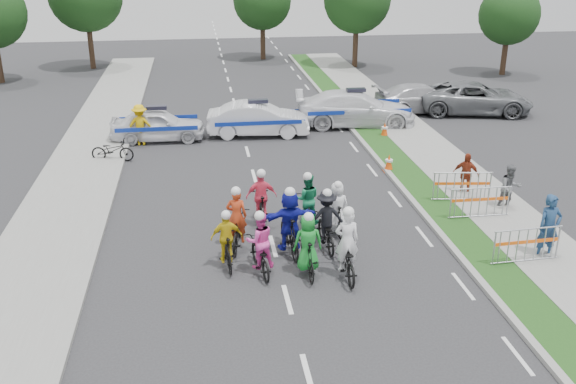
{
  "coord_description": "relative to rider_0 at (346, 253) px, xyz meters",
  "views": [
    {
      "loc": [
        -1.95,
        -13.73,
        8.4
      ],
      "look_at": [
        0.65,
        4.45,
        1.1
      ],
      "focal_mm": 40.0,
      "sensor_mm": 36.0,
      "label": 1
    }
  ],
  "objects": [
    {
      "name": "barrier_0",
      "position": [
        4.99,
        -0.13,
        -0.11
      ],
      "size": [
        2.02,
        0.61,
        1.12
      ],
      "primitive_type": null,
      "rotation": [
        0.0,
        0.0,
        0.05
      ],
      "color": "#A5A8AD",
      "rests_on": "ground"
    },
    {
      "name": "rider_3",
      "position": [
        -3.09,
        0.93,
        -0.0
      ],
      "size": [
        0.89,
        1.66,
        1.71
      ],
      "rotation": [
        0.0,
        0.0,
        3.23
      ],
      "color": "black",
      "rests_on": "ground"
    },
    {
      "name": "rider_8",
      "position": [
        -0.51,
        3.15,
        0.02
      ],
      "size": [
        0.85,
        1.88,
        1.86
      ],
      "rotation": [
        0.0,
        0.0,
        3.02
      ],
      "color": "black",
      "rests_on": "ground"
    },
    {
      "name": "sidewalk_left",
      "position": [
        -8.21,
        4.01,
        -0.6
      ],
      "size": [
        3.0,
        60.0,
        0.13
      ],
      "primitive_type": "cube",
      "color": "gray",
      "rests_on": "ground"
    },
    {
      "name": "tree_2",
      "position": [
        16.29,
        25.01,
        3.17
      ],
      "size": [
        3.85,
        3.85,
        5.77
      ],
      "color": "#382619",
      "rests_on": "ground"
    },
    {
      "name": "rider_7",
      "position": [
        0.3,
        2.6,
        0.01
      ],
      "size": [
        0.77,
        1.69,
        1.74
      ],
      "rotation": [
        0.0,
        0.0,
        3.24
      ],
      "color": "black",
      "rests_on": "ground"
    },
    {
      "name": "marshal_hiviz",
      "position": [
        -6.19,
        12.66,
        0.22
      ],
      "size": [
        1.18,
        0.72,
        1.78
      ],
      "primitive_type": "imported",
      "rotation": [
        0.0,
        0.0,
        3.09
      ],
      "color": "#E5B40C",
      "rests_on": "ground"
    },
    {
      "name": "barrier_2",
      "position": [
        4.99,
        4.35,
        -0.11
      ],
      "size": [
        2.05,
        0.76,
        1.12
      ],
      "primitive_type": null,
      "rotation": [
        0.0,
        0.0,
        -0.13
      ],
      "color": "#A5A8AD",
      "rests_on": "ground"
    },
    {
      "name": "police_car_1",
      "position": [
        -1.01,
        13.35,
        0.09
      ],
      "size": [
        4.7,
        2.01,
        1.51
      ],
      "primitive_type": "imported",
      "rotation": [
        0.0,
        0.0,
        1.48
      ],
      "color": "silver",
      "rests_on": "ground"
    },
    {
      "name": "civilian_sedan",
      "position": [
        7.74,
        16.39,
        0.05
      ],
      "size": [
        5.11,
        2.46,
        1.43
      ],
      "primitive_type": "imported",
      "rotation": [
        0.0,
        0.0,
        1.66
      ],
      "color": "#AAABAF",
      "rests_on": "ground"
    },
    {
      "name": "sidewalk_right",
      "position": [
        5.89,
        4.01,
        -0.6
      ],
      "size": [
        2.4,
        60.0,
        0.13
      ],
      "primitive_type": "cube",
      "color": "gray",
      "rests_on": "ground"
    },
    {
      "name": "civilian_suv",
      "position": [
        10.34,
        15.74,
        0.13
      ],
      "size": [
        6.14,
        3.78,
        1.59
      ],
      "primitive_type": "imported",
      "rotation": [
        0.0,
        0.0,
        1.36
      ],
      "color": "slate",
      "rests_on": "ground"
    },
    {
      "name": "spectator_1",
      "position": [
        6.29,
        3.55,
        0.12
      ],
      "size": [
        0.8,
        0.65,
        1.58
      ],
      "primitive_type": "imported",
      "rotation": [
        0.0,
        0.0,
        0.06
      ],
      "color": "#5C5D61",
      "rests_on": "ground"
    },
    {
      "name": "grass_strip",
      "position": [
        4.09,
        4.01,
        -0.61
      ],
      "size": [
        1.2,
        60.0,
        0.11
      ],
      "primitive_type": "cube",
      "color": "#194416",
      "rests_on": "ground"
    },
    {
      "name": "barrier_1",
      "position": [
        4.99,
        2.93,
        -0.11
      ],
      "size": [
        2.0,
        0.52,
        1.12
      ],
      "primitive_type": null,
      "rotation": [
        0.0,
        0.0,
        -0.01
      ],
      "color": "#A5A8AD",
      "rests_on": "ground"
    },
    {
      "name": "cone_0",
      "position": [
        3.48,
        7.78,
        -0.33
      ],
      "size": [
        0.4,
        0.4,
        0.7
      ],
      "color": "#F24C0C",
      "rests_on": "ground"
    },
    {
      "name": "police_car_0",
      "position": [
        -5.49,
        13.23,
        0.03
      ],
      "size": [
        4.18,
        1.8,
        1.41
      ],
      "primitive_type": "imported",
      "rotation": [
        0.0,
        0.0,
        1.54
      ],
      "color": "silver",
      "rests_on": "ground"
    },
    {
      "name": "parked_bike",
      "position": [
        -7.18,
        10.58,
        -0.22
      ],
      "size": [
        1.8,
        0.91,
        0.9
      ],
      "primitive_type": "imported",
      "rotation": [
        0.0,
        0.0,
        1.38
      ],
      "color": "black",
      "rests_on": "ground"
    },
    {
      "name": "curb_right",
      "position": [
        3.39,
        4.01,
        -0.61
      ],
      "size": [
        0.2,
        60.0,
        0.12
      ],
      "primitive_type": "cube",
      "color": "gray",
      "rests_on": "ground"
    },
    {
      "name": "rider_0",
      "position": [
        0.0,
        0.0,
        0.0
      ],
      "size": [
        0.74,
        2.0,
        2.03
      ],
      "rotation": [
        0.0,
        0.0,
        3.12
      ],
      "color": "black",
      "rests_on": "ground"
    },
    {
      "name": "tree_4",
      "position": [
        1.29,
        33.01,
        3.52
      ],
      "size": [
        4.2,
        4.2,
        6.3
      ],
      "color": "#382619",
      "rests_on": "ground"
    },
    {
      "name": "rider_1",
      "position": [
        -0.99,
        0.22,
        0.05
      ],
      "size": [
        0.78,
        1.75,
        1.84
      ],
      "rotation": [
        0.0,
        0.0,
        3.16
      ],
      "color": "black",
      "rests_on": "ground"
    },
    {
      "name": "rider_6",
      "position": [
        -2.74,
        2.13,
        -0.04
      ],
      "size": [
        0.98,
        1.96,
        1.91
      ],
      "rotation": [
        0.0,
        0.0,
        2.96
      ],
      "color": "black",
      "rests_on": "ground"
    },
    {
      "name": "spectator_0",
      "position": [
        5.77,
        0.17,
        0.29
      ],
      "size": [
        0.73,
        0.52,
        1.91
      ],
      "primitive_type": "imported",
      "rotation": [
        0.0,
        0.0,
        0.09
      ],
      "color": "navy",
      "rests_on": "ground"
    },
    {
      "name": "rider_2",
      "position": [
        -2.24,
        0.5,
        0.01
      ],
      "size": [
        0.88,
        1.87,
        1.83
      ],
      "rotation": [
        0.0,
        0.0,
        3.29
      ],
      "color": "black",
      "rests_on": "ground"
    },
    {
      "name": "ground",
      "position": [
        -1.71,
        -0.99,
        -0.67
      ],
      "size": [
        90.0,
        90.0,
        0.0
      ],
      "primitive_type": "plane",
      "color": "#28282B",
      "rests_on": "ground"
    },
    {
      "name": "spectator_2",
      "position": [
        5.4,
        5.06,
        0.1
      ],
      "size": [
        0.96,
        0.79,
        1.54
      ],
      "primitive_type": "imported",
      "rotation": [
        0.0,
        0.0,
        -0.55
      ],
      "color": "maroon",
      "rests_on": "ground"
    },
    {
      "name": "rider_4",
      "position": [
        -0.2,
        1.73,
        0.05
      ],
      "size": [
        1.05,
        1.85,
        1.86
      ],
      "rotation": [
        0.0,
        0.0,
        3.18
      ],
      "color": "black",
      "rests_on": "ground"
    },
    {
      "name": "police_car_2",
      "position": [
        3.73,
        14.33,
        0.16
      ],
      "size": [
        5.94,
        3.02,
        1.65
      ],
      "primitive_type": "imported",
      "rotation": [
        0.0,
        0.0,
        1.44
      ],
      "color": "silver",
      "rests_on": "ground"
    },
    {
      "name": "rider_5",
      "position": [
        -1.29,
        1.51,
        0.18
      ],
      "size": [
        1.68,
        2.0,
        2.05
      ],
      "rotation": [
        0.0,
        0.0,
        3.25
      ],
      "color": "black",
      "rests_on": "ground"
    },
    {
      "name": "cone_1",
      "position": [
        4.6,
        12.23,
        -0.33
      ],
      "size": [
        0.4,
        0.4,
        0.7
      ],
      "color": "#F24C0C",
      "rests_on": "ground"
    },
    {
      "name": "rider_9",
      "position": [
        -1.88,
        3.52,
        0.06
      ],
      "size": [
        0.96,
        1.81,
        1.9
      ],
      "rotation": [
        0.0,
        0.0,
        3.15
      ],
      "color": "black",
      "rests_on": "ground"
    }
  ]
}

